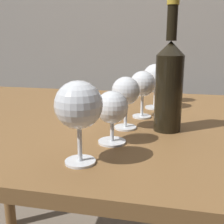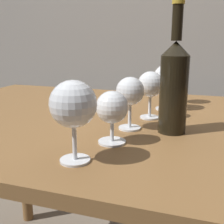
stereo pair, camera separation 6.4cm
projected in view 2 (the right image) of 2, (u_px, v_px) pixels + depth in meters
name	position (u px, v px, depth m)	size (l,w,h in m)	color
dining_table	(142.00, 145.00, 0.87)	(1.58, 0.90, 0.77)	brown
wine_glass_cabernet	(73.00, 106.00, 0.53)	(0.09, 0.09, 0.16)	white
wine_glass_chardonnay	(112.00, 108.00, 0.64)	(0.07, 0.07, 0.12)	white
wine_glass_port	(130.00, 93.00, 0.73)	(0.07, 0.07, 0.14)	white
wine_glass_pinot	(150.00, 86.00, 0.84)	(0.08, 0.08, 0.14)	white
wine_glass_merlot	(167.00, 79.00, 0.94)	(0.09, 0.09, 0.15)	white
wine_glass_white	(178.00, 74.00, 1.03)	(0.08, 0.08, 0.15)	white
wine_bottle	(174.00, 85.00, 0.70)	(0.07, 0.07, 0.33)	black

